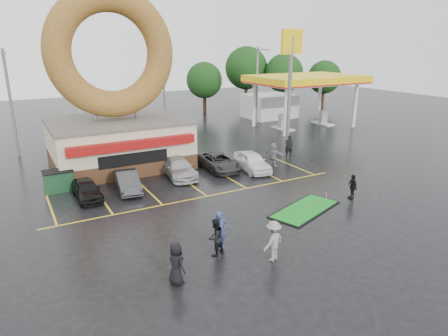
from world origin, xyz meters
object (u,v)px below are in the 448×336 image
gas_station (289,92)px  donut_shop (116,110)px  streetlight_mid (164,90)px  car_dgrey (127,181)px  putting_green (305,209)px  person_cameraman (352,187)px  shell_sign (291,66)px  car_grey (218,162)px  streetlight_left (11,101)px  car_white (252,161)px  dumpster (59,181)px  car_black (87,190)px  streetlight_right (257,84)px  person_blue (220,231)px  car_silver (178,168)px

gas_station → donut_shop: bearing=-160.9°
streetlight_mid → car_dgrey: bearing=-120.1°
gas_station → car_dgrey: gas_station is taller
putting_green → person_cameraman: bearing=0.1°
shell_sign → car_grey: shell_sign is taller
streetlight_left → car_white: 20.82m
gas_station → shell_sign: bearing=-128.1°
shell_sign → streetlight_left: shell_sign is taller
donut_shop → car_dgrey: (-1.13, -6.10, -3.82)m
streetlight_mid → car_white: 14.95m
streetlight_left → putting_green: streetlight_left is taller
gas_station → dumpster: bearing=-157.2°
streetlight_left → car_black: (3.23, -13.28, -4.17)m
car_grey → streetlight_mid: bearing=88.9°
streetlight_right → donut_shop: bearing=-154.8°
gas_station → car_dgrey: 28.09m
streetlight_left → gas_station: bearing=2.0°
car_black → person_blue: bearing=-67.4°
donut_shop → streetlight_mid: 10.59m
car_dgrey → person_cameraman: bearing=-27.6°
person_cameraman → streetlight_left: bearing=-122.7°
shell_sign → putting_green: bearing=-123.8°
donut_shop → person_cameraman: 18.31m
streetlight_left → streetlight_mid: (14.00, 1.00, 0.00)m
streetlight_right → car_black: 27.74m
car_silver → dumpster: size_ratio=2.58×
donut_shop → car_silver: (2.97, -4.97, -3.79)m
streetlight_left → putting_green: bearing=-56.6°
car_dgrey → car_grey: size_ratio=0.85×
person_cameraman → car_black: bearing=-101.3°
donut_shop → streetlight_right: size_ratio=1.50×
putting_green → streetlight_mid: bearing=90.1°
shell_sign → dumpster: 22.34m
putting_green → gas_station: bearing=54.4°
shell_sign → streetlight_mid: 12.93m
streetlight_left → car_dgrey: streetlight_left is taller
putting_green → person_blue: bearing=-165.7°
car_black → car_silver: size_ratio=0.77×
car_black → car_grey: (10.07, 1.37, 0.03)m
putting_green → car_silver: bearing=113.6°
donut_shop → car_grey: 8.89m
dumpster → putting_green: (12.16, -10.49, -0.61)m
streetlight_mid → car_silver: size_ratio=1.94×
shell_sign → streetlight_mid: bearing=135.3°
donut_shop → shell_sign: donut_shop is taller
streetlight_left → car_dgrey: 14.89m
donut_shop → car_white: bearing=-36.9°
streetlight_right → car_grey: size_ratio=1.96×
streetlight_left → car_white: size_ratio=2.12×
streetlight_right → car_grey: bearing=-132.4°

